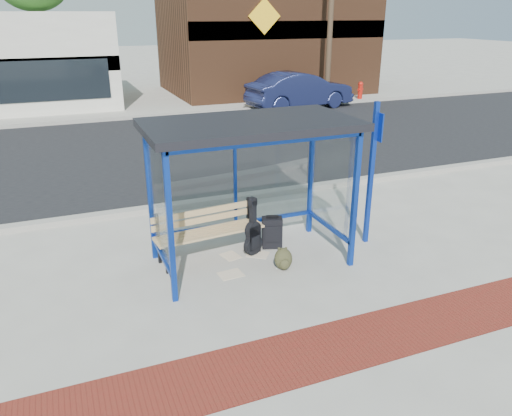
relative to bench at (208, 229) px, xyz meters
name	(u,v)px	position (x,y,z in m)	size (l,w,h in m)	color
ground	(251,261)	(0.61, -0.46, -0.51)	(120.00, 120.00, 0.00)	#B2ADA0
brick_paver_strip	(326,349)	(0.61, -3.06, -0.50)	(60.00, 1.00, 0.01)	maroon
curb_near	(203,202)	(0.61, 2.44, -0.45)	(60.00, 0.25, 0.12)	gray
street_asphalt	(157,150)	(0.61, 7.54, -0.51)	(60.00, 10.00, 0.00)	black
curb_far	(131,118)	(0.61, 12.64, -0.45)	(60.00, 0.25, 0.12)	gray
far_sidewalk	(125,111)	(0.61, 14.54, -0.50)	(60.00, 4.00, 0.01)	#B2ADA0
bus_shelter	(249,142)	(0.61, -0.39, 1.56)	(3.30, 1.80, 2.42)	#0D2F97
storefront_brown	(265,28)	(8.61, 18.03, 2.69)	(10.00, 7.08, 6.40)	#59331E
utility_pole_east	(331,9)	(9.61, 12.94, 3.60)	(1.60, 0.24, 8.00)	#4C3826
bench	(208,229)	(0.00, 0.00, 0.00)	(1.93, 0.65, 0.90)	black
guitar_bag	(253,235)	(0.73, -0.24, -0.14)	(0.38, 0.25, 1.01)	black
suitcase	(272,233)	(1.16, -0.10, -0.22)	(0.41, 0.33, 0.62)	black
backpack	(284,260)	(1.00, -0.93, -0.34)	(0.34, 0.32, 0.36)	#31301B
sign_post	(372,166)	(2.88, -0.52, 0.95)	(0.11, 0.32, 2.58)	#0D2C99
newspaper_a	(231,256)	(0.34, -0.16, -0.50)	(0.35, 0.27, 0.01)	white
newspaper_b	(231,274)	(0.13, -0.79, -0.50)	(0.38, 0.30, 0.01)	white
newspaper_c	(258,254)	(0.81, -0.28, -0.50)	(0.37, 0.29, 0.01)	white
parked_car	(300,90)	(7.90, 12.33, 0.28)	(1.66, 4.75, 1.56)	#192048
fire_hydrant	(360,90)	(11.80, 13.51, -0.06)	(0.37, 0.25, 0.83)	red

